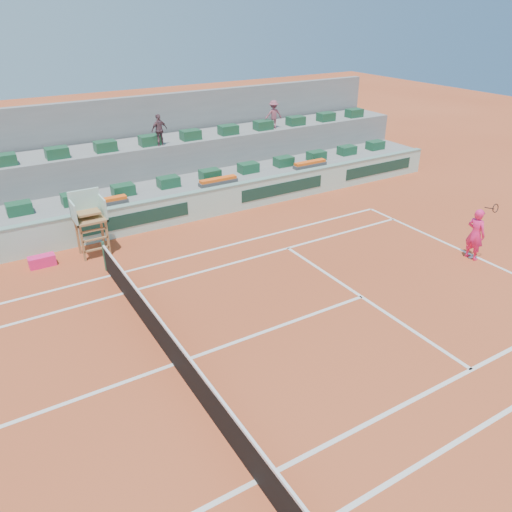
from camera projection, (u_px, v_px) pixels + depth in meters
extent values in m
plane|color=#A84120|center=(174.00, 365.00, 12.84)|extent=(90.00, 90.00, 0.00)
cube|color=gray|center=(72.00, 211.00, 20.72)|extent=(36.00, 4.00, 1.20)
cube|color=gray|center=(60.00, 184.00, 21.63)|extent=(36.00, 2.40, 2.60)
cube|color=gray|center=(49.00, 155.00, 22.44)|extent=(36.00, 0.40, 4.40)
cube|color=#FF216F|center=(42.00, 261.00, 17.55)|extent=(0.89, 0.40, 0.40)
imported|color=brown|center=(159.00, 130.00, 22.08)|extent=(0.87, 0.52, 1.38)
imported|color=#8D4655|center=(273.00, 114.00, 25.16)|extent=(0.96, 0.66, 1.38)
cube|color=silver|center=(474.00, 256.00, 18.33)|extent=(0.12, 10.97, 0.01)
cube|color=silver|center=(111.00, 276.00, 17.02)|extent=(23.77, 0.12, 0.01)
cube|color=silver|center=(256.00, 481.00, 9.70)|extent=(23.77, 0.12, 0.01)
cube|color=silver|center=(123.00, 293.00, 15.97)|extent=(23.77, 0.12, 0.01)
cube|color=silver|center=(362.00, 297.00, 15.79)|extent=(0.12, 8.23, 0.01)
cube|color=silver|center=(174.00, 364.00, 12.84)|extent=(12.80, 0.12, 0.01)
cube|color=silver|center=(472.00, 257.00, 18.26)|extent=(0.30, 0.12, 0.01)
cube|color=black|center=(172.00, 350.00, 12.63)|extent=(0.03, 11.87, 0.92)
cube|color=silver|center=(171.00, 334.00, 12.41)|extent=(0.06, 11.87, 0.07)
cylinder|color=#214E36|center=(105.00, 256.00, 17.11)|extent=(0.10, 0.10, 1.10)
cube|color=#AAD6C4|center=(85.00, 229.00, 19.05)|extent=(36.00, 0.30, 1.20)
cube|color=gray|center=(83.00, 214.00, 18.76)|extent=(36.00, 0.34, 0.06)
cube|color=#133429|center=(137.00, 219.00, 19.83)|extent=(4.40, 0.02, 0.56)
cube|color=#133429|center=(283.00, 188.00, 23.06)|extent=(4.40, 0.02, 0.56)
cube|color=#133429|center=(379.00, 169.00, 25.83)|extent=(4.40, 0.02, 0.56)
cube|color=olive|center=(83.00, 244.00, 17.70)|extent=(0.08, 0.08, 1.35)
cube|color=olive|center=(108.00, 238.00, 18.12)|extent=(0.08, 0.08, 1.35)
cube|color=olive|center=(78.00, 237.00, 18.23)|extent=(0.08, 0.08, 1.35)
cube|color=olive|center=(102.00, 232.00, 18.65)|extent=(0.08, 0.08, 1.35)
cube|color=olive|center=(90.00, 220.00, 17.85)|extent=(1.10, 0.90, 0.08)
cube|color=#AAD6C4|center=(85.00, 203.00, 17.91)|extent=(1.10, 0.08, 1.00)
cube|color=#AAD6C4|center=(73.00, 213.00, 17.45)|extent=(0.06, 0.90, 0.80)
cube|color=#AAD6C4|center=(103.00, 207.00, 17.93)|extent=(0.06, 0.90, 0.80)
cube|color=olive|center=(88.00, 212.00, 17.82)|extent=(0.80, 0.60, 0.08)
cube|color=olive|center=(97.00, 249.00, 18.05)|extent=(0.90, 0.08, 0.06)
cube|color=olive|center=(95.00, 239.00, 17.87)|extent=(0.90, 0.08, 0.06)
cube|color=olive|center=(94.00, 230.00, 17.71)|extent=(0.90, 0.08, 0.06)
cube|color=#194D2F|center=(19.00, 208.00, 18.74)|extent=(0.90, 0.60, 0.44)
cube|color=#194D2F|center=(74.00, 199.00, 19.67)|extent=(0.90, 0.60, 0.44)
cube|color=#194D2F|center=(123.00, 190.00, 20.59)|extent=(0.90, 0.60, 0.44)
cube|color=#194D2F|center=(168.00, 182.00, 21.51)|extent=(0.90, 0.60, 0.44)
cube|color=#194D2F|center=(210.00, 174.00, 22.44)|extent=(0.90, 0.60, 0.44)
cube|color=#194D2F|center=(248.00, 168.00, 23.36)|extent=(0.90, 0.60, 0.44)
cube|color=#194D2F|center=(284.00, 161.00, 24.28)|extent=(0.90, 0.60, 0.44)
cube|color=#194D2F|center=(316.00, 156.00, 25.21)|extent=(0.90, 0.60, 0.44)
cube|color=#194D2F|center=(347.00, 150.00, 26.13)|extent=(0.90, 0.60, 0.44)
cube|color=#194D2F|center=(375.00, 145.00, 27.06)|extent=(0.90, 0.60, 0.44)
cube|color=#194D2F|center=(4.00, 160.00, 19.56)|extent=(0.90, 0.60, 0.44)
cube|color=#194D2F|center=(57.00, 153.00, 20.48)|extent=(0.90, 0.60, 0.44)
cube|color=#194D2F|center=(105.00, 146.00, 21.40)|extent=(0.90, 0.60, 0.44)
cube|color=#194D2F|center=(150.00, 140.00, 22.33)|extent=(0.90, 0.60, 0.44)
cube|color=#194D2F|center=(191.00, 135.00, 23.25)|extent=(0.90, 0.60, 0.44)
cube|color=#194D2F|center=(228.00, 130.00, 24.17)|extent=(0.90, 0.60, 0.44)
cube|color=#194D2F|center=(263.00, 125.00, 25.10)|extent=(0.90, 0.60, 0.44)
cube|color=#194D2F|center=(296.00, 121.00, 26.02)|extent=(0.90, 0.60, 0.44)
cube|color=#194D2F|center=(326.00, 117.00, 26.95)|extent=(0.90, 0.60, 0.44)
cube|color=#194D2F|center=(354.00, 113.00, 27.87)|extent=(0.90, 0.60, 0.44)
cube|color=#464646|center=(105.00, 204.00, 19.58)|extent=(1.80, 0.36, 0.16)
cube|color=#FF5915|center=(105.00, 200.00, 19.52)|extent=(1.70, 0.32, 0.12)
cube|color=#464646|center=(218.00, 182.00, 21.89)|extent=(1.80, 0.36, 0.16)
cube|color=#FF5915|center=(218.00, 179.00, 21.83)|extent=(1.70, 0.32, 0.12)
cube|color=#464646|center=(310.00, 165.00, 24.20)|extent=(1.80, 0.36, 0.16)
cube|color=#FF5915|center=(310.00, 162.00, 24.14)|extent=(1.70, 0.32, 0.12)
imported|color=#FF216F|center=(475.00, 234.00, 17.77)|extent=(0.49, 0.71, 1.91)
cylinder|color=black|center=(489.00, 208.00, 17.05)|extent=(0.03, 0.35, 0.09)
torus|color=black|center=(495.00, 208.00, 16.85)|extent=(0.31, 0.08, 0.31)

